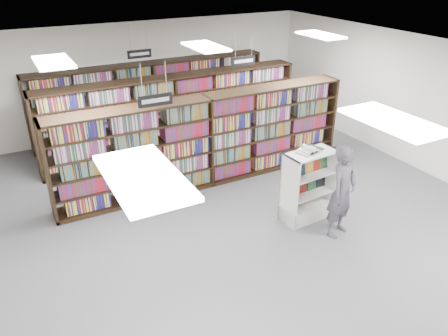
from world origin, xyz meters
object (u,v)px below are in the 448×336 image
endcap_display (306,195)px  shopper (342,191)px  open_book (309,149)px  bookshelf_row_near (207,141)px

endcap_display → shopper: shopper is taller
open_book → shopper: size_ratio=0.33×
bookshelf_row_near → open_book: (1.10, -2.26, 0.45)m
open_book → bookshelf_row_near: bearing=98.9°
bookshelf_row_near → open_book: bearing=-64.0°
endcap_display → bookshelf_row_near: bearing=111.1°
endcap_display → open_book: size_ratio=2.40×
bookshelf_row_near → shopper: size_ratio=3.81×
endcap_display → open_book: bearing=86.0°
bookshelf_row_near → shopper: 3.34m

